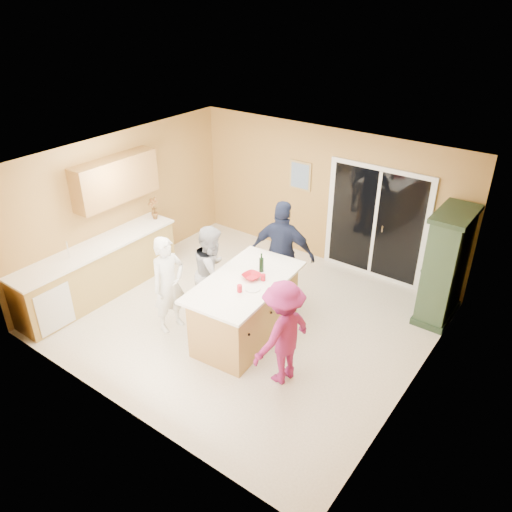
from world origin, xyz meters
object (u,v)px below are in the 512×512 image
Objects in this scene: woman_grey at (213,273)px; woman_magenta at (283,333)px; woman_navy at (283,254)px; kitchen_island at (245,311)px; green_hutch at (445,268)px; woman_white at (169,285)px.

woman_grey reaches higher than woman_magenta.
kitchen_island is at bearing 79.85° from woman_navy.
green_hutch is 1.01× the size of woman_navy.
woman_white is at bearing -139.76° from green_hutch.
kitchen_island is 1.08× the size of green_hutch.
kitchen_island is 1.25× the size of woman_grey.
woman_navy is at bearing -136.81° from woman_magenta.
woman_navy reaches higher than woman_grey.
woman_white is (-1.09, -0.49, 0.31)m from kitchen_island.
green_hutch is 1.18× the size of woman_white.
woman_white is 0.85× the size of woman_navy.
woman_magenta is (1.71, -0.59, -0.04)m from woman_grey.
woman_navy is at bearing 90.00° from kitchen_island.
kitchen_island is 1.27× the size of woman_white.
woman_grey is 1.81m from woman_magenta.
green_hutch is 2.99m from woman_magenta.
woman_grey is at bearing -99.54° from woman_magenta.
woman_navy is (0.66, 0.98, 0.12)m from woman_grey.
woman_white is 1.03× the size of woman_magenta.
kitchen_island is 3.19m from green_hutch.
kitchen_island is at bearing -133.86° from green_hutch.
green_hutch is at bearing 41.64° from kitchen_island.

